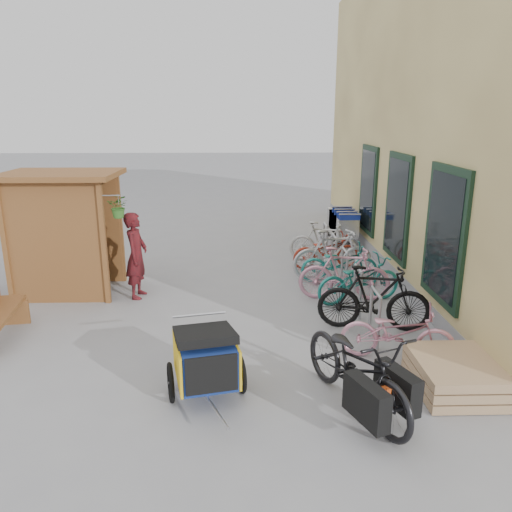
{
  "coord_description": "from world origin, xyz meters",
  "views": [
    {
      "loc": [
        0.28,
        -7.11,
        3.46
      ],
      "look_at": [
        0.5,
        1.5,
        1.0
      ],
      "focal_mm": 35.0,
      "sensor_mm": 36.0,
      "label": 1
    }
  ],
  "objects_px": {
    "bike_5": "(333,254)",
    "shopping_carts": "(342,222)",
    "cargo_bike": "(358,368)",
    "bike_3": "(344,274)",
    "bike_0": "(397,333)",
    "bike_2": "(359,280)",
    "child_trailer": "(206,357)",
    "bike_1": "(374,298)",
    "bike_4": "(339,263)",
    "kiosk": "(60,216)",
    "bike_6": "(326,251)",
    "pallet_stack": "(455,375)",
    "person_kiosk": "(136,255)",
    "bike_7": "(323,242)"
  },
  "relations": [
    {
      "from": "pallet_stack",
      "to": "cargo_bike",
      "type": "relative_size",
      "value": 0.55
    },
    {
      "from": "bike_5",
      "to": "shopping_carts",
      "type": "bearing_deg",
      "value": -24.72
    },
    {
      "from": "child_trailer",
      "to": "bike_0",
      "type": "bearing_deg",
      "value": 5.45
    },
    {
      "from": "kiosk",
      "to": "bike_0",
      "type": "height_order",
      "value": "kiosk"
    },
    {
      "from": "cargo_bike",
      "to": "bike_3",
      "type": "xyz_separation_m",
      "value": [
        0.57,
        3.69,
        -0.02
      ]
    },
    {
      "from": "kiosk",
      "to": "bike_4",
      "type": "distance_m",
      "value": 5.7
    },
    {
      "from": "pallet_stack",
      "to": "bike_3",
      "type": "xyz_separation_m",
      "value": [
        -0.8,
        3.3,
        0.31
      ]
    },
    {
      "from": "child_trailer",
      "to": "bike_2",
      "type": "distance_m",
      "value": 4.16
    },
    {
      "from": "pallet_stack",
      "to": "bike_5",
      "type": "bearing_deg",
      "value": 99.69
    },
    {
      "from": "child_trailer",
      "to": "bike_7",
      "type": "bearing_deg",
      "value": 55.12
    },
    {
      "from": "bike_2",
      "to": "cargo_bike",
      "type": "bearing_deg",
      "value": 149.62
    },
    {
      "from": "bike_1",
      "to": "bike_2",
      "type": "bearing_deg",
      "value": 8.12
    },
    {
      "from": "bike_2",
      "to": "bike_3",
      "type": "relative_size",
      "value": 0.99
    },
    {
      "from": "shopping_carts",
      "to": "person_kiosk",
      "type": "relative_size",
      "value": 1.14
    },
    {
      "from": "cargo_bike",
      "to": "person_kiosk",
      "type": "height_order",
      "value": "person_kiosk"
    },
    {
      "from": "bike_2",
      "to": "bike_3",
      "type": "xyz_separation_m",
      "value": [
        -0.25,
        0.14,
        0.07
      ]
    },
    {
      "from": "bike_0",
      "to": "bike_1",
      "type": "distance_m",
      "value": 1.07
    },
    {
      "from": "child_trailer",
      "to": "bike_5",
      "type": "relative_size",
      "value": 0.92
    },
    {
      "from": "cargo_bike",
      "to": "bike_2",
      "type": "distance_m",
      "value": 3.65
    },
    {
      "from": "shopping_carts",
      "to": "bike_4",
      "type": "relative_size",
      "value": 1.18
    },
    {
      "from": "child_trailer",
      "to": "bike_6",
      "type": "distance_m",
      "value": 5.9
    },
    {
      "from": "shopping_carts",
      "to": "bike_6",
      "type": "bearing_deg",
      "value": -109.21
    },
    {
      "from": "bike_0",
      "to": "shopping_carts",
      "type": "bearing_deg",
      "value": 10.7
    },
    {
      "from": "bike_3",
      "to": "cargo_bike",
      "type": "bearing_deg",
      "value": 178.43
    },
    {
      "from": "bike_0",
      "to": "bike_7",
      "type": "height_order",
      "value": "bike_7"
    },
    {
      "from": "bike_0",
      "to": "bike_2",
      "type": "height_order",
      "value": "bike_2"
    },
    {
      "from": "pallet_stack",
      "to": "bike_4",
      "type": "relative_size",
      "value": 0.74
    },
    {
      "from": "kiosk",
      "to": "pallet_stack",
      "type": "xyz_separation_m",
      "value": [
        6.28,
        -3.87,
        -1.34
      ]
    },
    {
      "from": "cargo_bike",
      "to": "bike_0",
      "type": "height_order",
      "value": "cargo_bike"
    },
    {
      "from": "shopping_carts",
      "to": "bike_4",
      "type": "xyz_separation_m",
      "value": [
        -0.7,
        -3.37,
        -0.17
      ]
    },
    {
      "from": "bike_0",
      "to": "bike_7",
      "type": "distance_m",
      "value": 5.05
    },
    {
      "from": "bike_0",
      "to": "bike_7",
      "type": "xyz_separation_m",
      "value": [
        -0.29,
        5.04,
        0.07
      ]
    },
    {
      "from": "child_trailer",
      "to": "bike_1",
      "type": "relative_size",
      "value": 0.9
    },
    {
      "from": "bike_4",
      "to": "bike_6",
      "type": "bearing_deg",
      "value": 7.01
    },
    {
      "from": "bike_4",
      "to": "bike_7",
      "type": "distance_m",
      "value": 1.57
    },
    {
      "from": "bike_1",
      "to": "bike_4",
      "type": "distance_m",
      "value": 2.41
    },
    {
      "from": "bike_4",
      "to": "bike_0",
      "type": "bearing_deg",
      "value": -176.03
    },
    {
      "from": "child_trailer",
      "to": "bike_3",
      "type": "relative_size",
      "value": 0.95
    },
    {
      "from": "bike_0",
      "to": "bike_5",
      "type": "xyz_separation_m",
      "value": [
        -0.27,
        3.78,
        0.12
      ]
    },
    {
      "from": "bike_4",
      "to": "kiosk",
      "type": "bearing_deg",
      "value": 95.31
    },
    {
      "from": "bike_2",
      "to": "bike_6",
      "type": "relative_size",
      "value": 1.09
    },
    {
      "from": "person_kiosk",
      "to": "bike_0",
      "type": "relative_size",
      "value": 1.04
    },
    {
      "from": "cargo_bike",
      "to": "bike_3",
      "type": "distance_m",
      "value": 3.74
    },
    {
      "from": "bike_6",
      "to": "bike_3",
      "type": "bearing_deg",
      "value": 170.59
    },
    {
      "from": "bike_0",
      "to": "bike_2",
      "type": "relative_size",
      "value": 0.94
    },
    {
      "from": "cargo_bike",
      "to": "bike_7",
      "type": "distance_m",
      "value": 6.3
    },
    {
      "from": "bike_4",
      "to": "child_trailer",
      "type": "bearing_deg",
      "value": 150.96
    },
    {
      "from": "kiosk",
      "to": "cargo_bike",
      "type": "bearing_deg",
      "value": -41.01
    },
    {
      "from": "shopping_carts",
      "to": "child_trailer",
      "type": "relative_size",
      "value": 1.15
    },
    {
      "from": "bike_3",
      "to": "bike_7",
      "type": "xyz_separation_m",
      "value": [
        0.0,
        2.58,
        -0.03
      ]
    }
  ]
}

